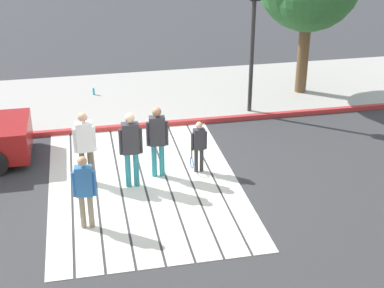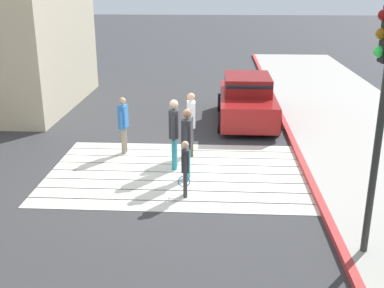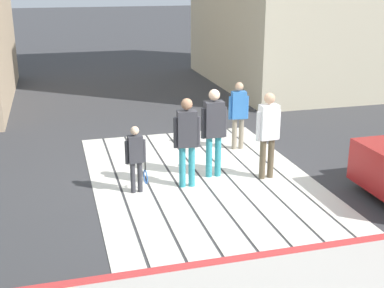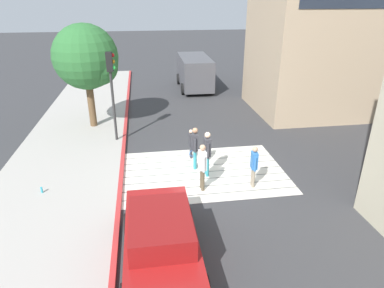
# 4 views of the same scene
# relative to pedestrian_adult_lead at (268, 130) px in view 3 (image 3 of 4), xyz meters

# --- Properties ---
(ground_plane) EXTENTS (120.00, 120.00, 0.00)m
(ground_plane) POSITION_rel_pedestrian_adult_lead_xyz_m (0.29, 1.27, -1.03)
(ground_plane) COLOR #38383A
(crosswalk_stripes) EXTENTS (6.40, 4.35, 0.01)m
(crosswalk_stripes) POSITION_rel_pedestrian_adult_lead_xyz_m (0.29, 1.27, -1.03)
(crosswalk_stripes) COLOR silver
(crosswalk_stripes) RESTS_ON ground
(curb_painted) EXTENTS (0.16, 40.00, 0.13)m
(curb_painted) POSITION_rel_pedestrian_adult_lead_xyz_m (-2.96, 1.27, -0.97)
(curb_painted) COLOR #BC3333
(curb_painted) RESTS_ON ground
(pedestrian_adult_lead) EXTENTS (0.25, 0.52, 1.77)m
(pedestrian_adult_lead) POSITION_rel_pedestrian_adult_lead_xyz_m (0.00, 0.00, 0.00)
(pedestrian_adult_lead) COLOR brown
(pedestrian_adult_lead) RESTS_ON ground
(pedestrian_adult_trailing) EXTENTS (0.24, 0.53, 1.82)m
(pedestrian_adult_trailing) POSITION_rel_pedestrian_adult_lead_xyz_m (0.37, 1.01, 0.03)
(pedestrian_adult_trailing) COLOR teal
(pedestrian_adult_trailing) RESTS_ON ground
(pedestrian_adult_side) EXTENTS (0.24, 0.47, 1.61)m
(pedestrian_adult_side) POSITION_rel_pedestrian_adult_lead_xyz_m (1.87, -0.08, -0.10)
(pedestrian_adult_side) COLOR gray
(pedestrian_adult_side) RESTS_ON ground
(pedestrian_teen_behind) EXTENTS (0.26, 0.51, 1.76)m
(pedestrian_teen_behind) POSITION_rel_pedestrian_adult_lead_xyz_m (-0.00, 1.66, -0.00)
(pedestrian_teen_behind) COLOR teal
(pedestrian_teen_behind) RESTS_ON ground
(pedestrian_child_with_racket) EXTENTS (0.28, 0.40, 1.31)m
(pedestrian_child_with_racket) POSITION_rel_pedestrian_adult_lead_xyz_m (-0.02, 2.64, -0.29)
(pedestrian_child_with_racket) COLOR #333338
(pedestrian_child_with_racket) RESTS_ON ground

